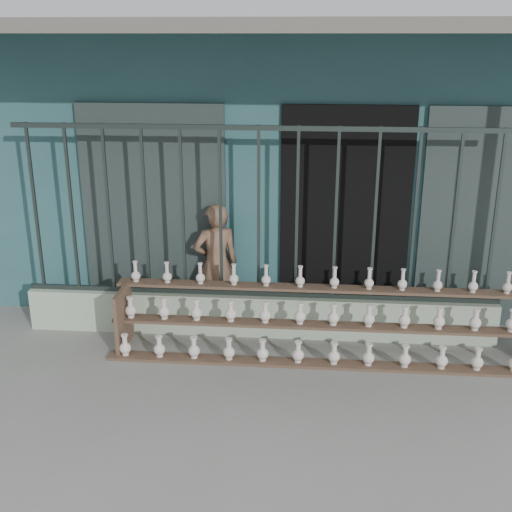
{
  "coord_description": "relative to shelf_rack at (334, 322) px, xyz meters",
  "views": [
    {
      "loc": [
        0.51,
        -4.98,
        3.09
      ],
      "look_at": [
        0.0,
        1.0,
        1.0
      ],
      "focal_mm": 45.0,
      "sensor_mm": 36.0,
      "label": 1
    }
  ],
  "objects": [
    {
      "name": "ground",
      "position": [
        -0.79,
        -0.88,
        -0.36
      ],
      "size": [
        60.0,
        60.0,
        0.0
      ],
      "primitive_type": "plane",
      "color": "slate"
    },
    {
      "name": "workshop_building",
      "position": [
        -0.78,
        3.35,
        1.26
      ],
      "size": [
        7.4,
        6.6,
        3.21
      ],
      "color": "#2A5458",
      "rests_on": "ground"
    },
    {
      "name": "parapet_wall",
      "position": [
        -0.79,
        0.42,
        -0.14
      ],
      "size": [
        5.0,
        0.2,
        0.45
      ],
      "primitive_type": "cube",
      "color": "#A8BAA0",
      "rests_on": "ground"
    },
    {
      "name": "security_fence",
      "position": [
        -0.79,
        0.42,
        0.99
      ],
      "size": [
        5.0,
        0.04,
        1.8
      ],
      "color": "#283330",
      "rests_on": "parapet_wall"
    },
    {
      "name": "shelf_rack",
      "position": [
        0.0,
        0.0,
        0.0
      ],
      "size": [
        4.5,
        0.68,
        0.85
      ],
      "color": "brown",
      "rests_on": "ground"
    },
    {
      "name": "elderly_woman",
      "position": [
        -1.28,
        0.69,
        0.33
      ],
      "size": [
        0.59,
        0.49,
        1.38
      ],
      "primitive_type": "imported",
      "rotation": [
        0.0,
        0.0,
        3.51
      ],
      "color": "brown",
      "rests_on": "ground"
    }
  ]
}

